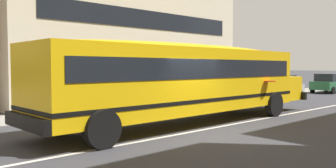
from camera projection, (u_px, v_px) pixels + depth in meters
ground_plane at (194, 132)px, 11.91m from camera, size 400.00×400.00×0.00m
sidewalk_far at (88, 112)px, 17.09m from camera, size 120.00×3.00×0.01m
lane_centreline at (194, 131)px, 11.91m from camera, size 110.00×0.16×0.01m
school_bus at (187, 76)px, 13.55m from camera, size 13.88×3.29×3.10m
parked_car_green_by_lamppost at (329, 83)px, 29.69m from camera, size 3.92×1.92×1.64m
parked_car_silver_beside_sign at (279, 87)px, 23.98m from camera, size 3.95×1.98×1.64m
apartment_block_far_centre at (96, 8)px, 26.03m from camera, size 16.87×12.71×13.30m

